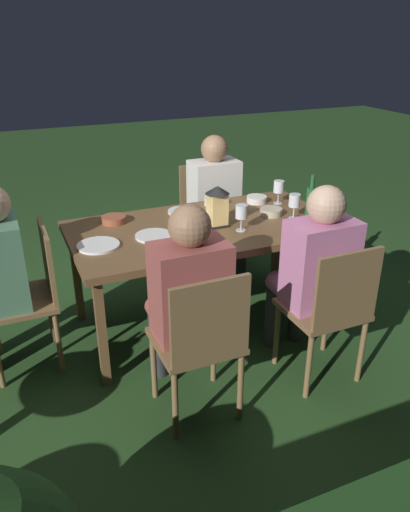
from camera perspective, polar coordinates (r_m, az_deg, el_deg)
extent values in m
plane|color=#26471E|center=(3.56, 0.00, -7.49)|extent=(16.00, 16.00, 0.00)
cube|color=brown|center=(3.23, 0.00, 3.16)|extent=(1.73, 0.92, 0.04)
cube|color=brown|center=(4.04, 8.21, 1.85)|extent=(0.05, 0.05, 0.68)
cube|color=brown|center=(3.54, -14.51, -2.19)|extent=(0.05, 0.05, 0.68)
cube|color=brown|center=(3.46, 14.82, -2.82)|extent=(0.05, 0.05, 0.68)
cube|color=brown|center=(2.86, -11.75, -8.76)|extent=(0.05, 0.05, 0.68)
cube|color=brown|center=(4.14, 0.68, 4.11)|extent=(0.42, 0.40, 0.03)
cube|color=brown|center=(4.23, -0.35, 7.79)|extent=(0.40, 0.02, 0.42)
cylinder|color=brown|center=(4.16, 3.88, 0.79)|extent=(0.03, 0.03, 0.42)
cylinder|color=brown|center=(4.02, -0.70, -0.04)|extent=(0.03, 0.03, 0.42)
cylinder|color=brown|center=(4.44, 1.89, 2.44)|extent=(0.03, 0.03, 0.42)
cylinder|color=brown|center=(4.31, -2.45, 1.71)|extent=(0.03, 0.03, 0.42)
cube|color=white|center=(4.01, 1.05, 7.38)|extent=(0.38, 0.24, 0.50)
sphere|color=#997051|center=(3.92, 1.09, 12.19)|extent=(0.21, 0.21, 0.21)
cylinder|color=white|center=(4.00, 3.02, 3.73)|extent=(0.13, 0.36, 0.13)
cylinder|color=white|center=(3.93, 0.66, 3.36)|extent=(0.13, 0.36, 0.13)
cylinder|color=#333338|center=(3.96, 3.97, -0.25)|extent=(0.11, 0.11, 0.45)
cylinder|color=#333338|center=(3.89, 1.60, -0.70)|extent=(0.11, 0.11, 0.45)
cube|color=brown|center=(2.59, -1.09, -9.66)|extent=(0.42, 0.40, 0.03)
cube|color=brown|center=(2.32, 0.64, -7.50)|extent=(0.40, 0.03, 0.42)
cylinder|color=brown|center=(2.81, -5.89, -12.42)|extent=(0.03, 0.03, 0.42)
cylinder|color=brown|center=(2.91, 0.99, -10.77)|extent=(0.03, 0.03, 0.42)
cylinder|color=brown|center=(2.55, -3.43, -16.72)|extent=(0.03, 0.03, 0.42)
cylinder|color=brown|center=(2.67, 4.09, -14.66)|extent=(0.03, 0.03, 0.42)
cube|color=#9E4C47|center=(2.50, -1.67, -3.93)|extent=(0.38, 0.24, 0.50)
sphere|color=#997051|center=(2.35, -1.77, 3.44)|extent=(0.21, 0.21, 0.21)
cylinder|color=#9E4C47|center=(2.71, -4.50, -7.37)|extent=(0.13, 0.36, 0.13)
cylinder|color=#9E4C47|center=(2.76, -0.95, -6.60)|extent=(0.13, 0.36, 0.13)
cylinder|color=#333338|center=(2.97, -5.38, -9.73)|extent=(0.11, 0.11, 0.45)
cylinder|color=#333338|center=(3.01, -2.10, -9.00)|extent=(0.11, 0.11, 0.45)
cube|color=brown|center=(2.93, 13.24, -5.98)|extent=(0.42, 0.40, 0.03)
cube|color=brown|center=(2.69, 16.00, -3.69)|extent=(0.40, 0.03, 0.42)
cylinder|color=brown|center=(3.07, 8.22, -8.86)|extent=(0.03, 0.03, 0.42)
cylinder|color=brown|center=(3.25, 13.70, -7.30)|extent=(0.03, 0.03, 0.42)
cylinder|color=brown|center=(2.85, 11.80, -12.27)|extent=(0.03, 0.03, 0.42)
cylinder|color=brown|center=(3.04, 17.50, -10.32)|extent=(0.03, 0.03, 0.42)
cube|color=#C675A3|center=(2.85, 13.05, -0.83)|extent=(0.38, 0.24, 0.50)
sphere|color=#D1A889|center=(2.72, 13.75, 5.72)|extent=(0.21, 0.21, 0.21)
cylinder|color=#C675A3|center=(3.01, 9.69, -4.14)|extent=(0.13, 0.36, 0.13)
cylinder|color=#C675A3|center=(3.10, 12.50, -3.46)|extent=(0.13, 0.36, 0.13)
cylinder|color=#333338|center=(3.24, 7.88, -6.58)|extent=(0.11, 0.11, 0.45)
cylinder|color=#333338|center=(3.33, 10.56, -5.89)|extent=(0.11, 0.11, 0.45)
cube|color=brown|center=(3.13, -20.47, -4.90)|extent=(0.40, 0.42, 0.03)
cube|color=brown|center=(3.03, -17.60, -0.59)|extent=(0.03, 0.40, 0.42)
cylinder|color=brown|center=(3.09, -16.42, -9.54)|extent=(0.03, 0.03, 0.42)
cylinder|color=brown|center=(3.40, -17.30, -6.30)|extent=(0.03, 0.03, 0.42)
cube|color=#4C7A5B|center=(3.01, -22.34, -0.69)|extent=(0.24, 0.38, 0.50)
cube|color=black|center=(3.22, 1.39, 3.65)|extent=(0.12, 0.12, 0.01)
cube|color=#F9D17A|center=(3.19, 1.41, 5.45)|extent=(0.11, 0.11, 0.20)
cone|color=black|center=(3.15, 1.44, 7.60)|extent=(0.15, 0.15, 0.05)
cylinder|color=#1E5B2D|center=(3.42, 12.04, 6.04)|extent=(0.07, 0.07, 0.20)
cylinder|color=#1E5B2D|center=(3.38, 12.26, 8.36)|extent=(0.03, 0.03, 0.09)
cylinder|color=silver|center=(3.40, 10.08, 4.30)|extent=(0.06, 0.06, 0.00)
cylinder|color=silver|center=(3.38, 10.14, 4.97)|extent=(0.01, 0.01, 0.08)
cylinder|color=silver|center=(3.36, 10.24, 6.29)|extent=(0.08, 0.08, 0.08)
cylinder|color=maroon|center=(3.36, 10.21, 5.91)|extent=(0.07, 0.07, 0.03)
cylinder|color=silver|center=(3.68, 8.35, 6.03)|extent=(0.06, 0.06, 0.00)
cylinder|color=silver|center=(3.66, 8.39, 6.65)|extent=(0.01, 0.01, 0.08)
cylinder|color=silver|center=(3.64, 8.47, 7.88)|extent=(0.08, 0.08, 0.08)
cylinder|color=maroon|center=(3.65, 8.45, 7.52)|extent=(0.07, 0.07, 0.03)
cylinder|color=silver|center=(3.15, 4.15, 2.98)|extent=(0.06, 0.06, 0.00)
cylinder|color=silver|center=(3.14, 4.17, 3.69)|extent=(0.01, 0.01, 0.08)
cylinder|color=silver|center=(3.11, 4.22, 5.11)|extent=(0.08, 0.08, 0.08)
cylinder|color=maroon|center=(3.12, 4.20, 4.69)|extent=(0.07, 0.07, 0.03)
cylinder|color=white|center=(2.92, 0.31, 1.33)|extent=(0.22, 0.22, 0.01)
cylinder|color=white|center=(2.98, -12.14, 1.20)|extent=(0.25, 0.25, 0.01)
cylinder|color=white|center=(3.06, -5.89, 2.32)|extent=(0.23, 0.23, 0.01)
cylinder|color=white|center=(3.46, -2.59, 5.13)|extent=(0.21, 0.21, 0.01)
cylinder|color=#BCAD8E|center=(3.43, 7.60, 5.04)|extent=(0.15, 0.15, 0.05)
cylinder|color=#424C1E|center=(3.42, 7.61, 5.19)|extent=(0.13, 0.13, 0.01)
cylinder|color=silver|center=(3.60, 1.04, 6.32)|extent=(0.14, 0.14, 0.06)
cylinder|color=tan|center=(3.59, 1.04, 6.50)|extent=(0.12, 0.12, 0.02)
cylinder|color=silver|center=(3.68, 5.94, 6.49)|extent=(0.15, 0.15, 0.05)
cylinder|color=#477533|center=(3.67, 5.95, 6.63)|extent=(0.12, 0.12, 0.01)
cylinder|color=#9E5138|center=(3.32, -10.41, 4.14)|extent=(0.16, 0.16, 0.05)
cylinder|color=beige|center=(3.31, -10.42, 4.29)|extent=(0.14, 0.14, 0.01)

